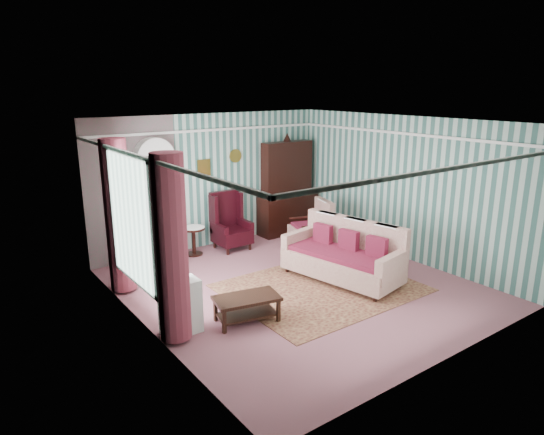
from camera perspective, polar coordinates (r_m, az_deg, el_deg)
floor at (r=8.74m, az=2.97°, el=-8.11°), size 6.00×6.00×0.00m
room_shell at (r=7.93m, az=-1.12°, el=4.65°), size 5.53×6.02×2.91m
bookcase at (r=10.07m, az=-13.29°, el=1.38°), size 0.80×0.28×2.24m
dresser_hutch at (r=11.56m, az=1.90°, el=3.87°), size 1.50×0.56×2.36m
wingback_left at (r=9.76m, az=-13.56°, el=-2.09°), size 0.76×0.80×1.25m
wingback_right at (r=10.51m, az=-4.76°, el=-0.46°), size 0.76×0.80×1.25m
seated_woman at (r=9.77m, az=-13.55°, el=-2.29°), size 0.44×0.40×1.18m
round_side_table at (r=10.34m, az=-9.18°, el=-2.76°), size 0.50×0.50×0.60m
nest_table at (r=10.85m, az=10.17°, el=-2.10°), size 0.45×0.38×0.54m
plant_stand at (r=7.18m, az=-10.73°, el=-10.31°), size 0.55×0.35×0.80m
rug at (r=8.71m, az=5.77°, el=-8.22°), size 3.20×2.60×0.01m
sofa at (r=8.96m, az=8.24°, el=-4.56°), size 1.28×2.32×0.90m
floral_armchair at (r=10.62m, az=4.54°, el=-1.08°), size 0.96×1.05×0.97m
coffee_table at (r=7.46m, az=-2.98°, el=-10.71°), size 1.07×0.72×0.40m
potted_plant_a at (r=6.82m, az=-11.14°, el=-6.34°), size 0.34×0.30×0.38m
potted_plant_b at (r=7.05m, az=-10.83°, el=-5.29°), size 0.29×0.25×0.45m
potted_plant_c at (r=6.95m, az=-12.12°, el=-5.72°), size 0.26×0.26×0.44m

